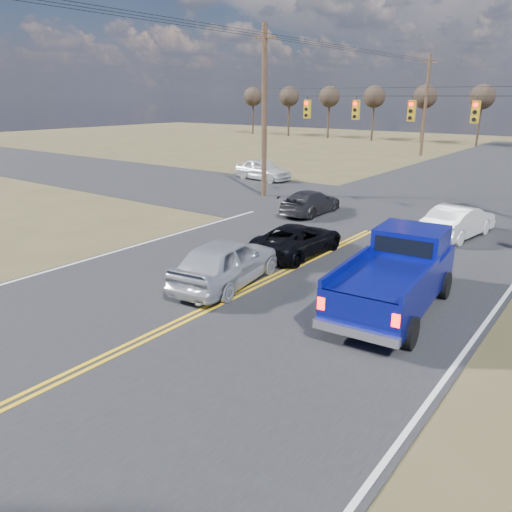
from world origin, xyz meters
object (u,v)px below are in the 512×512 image
Objects in this scene: pickup_truck at (396,276)px; black_suv at (298,239)px; cross_car_west at (263,170)px; white_car_queue at (459,221)px; dgrey_car_queue at (311,202)px; silver_suv at (226,262)px.

black_suv is at bearing 145.63° from pickup_truck.
pickup_truck is 24.02m from cross_car_west.
white_car_queue is 7.63m from dgrey_car_queue.
black_suv is at bearing -99.51° from silver_suv.
white_car_queue is at bearing 90.11° from pickup_truck.
silver_suv is at bearing 105.19° from dgrey_car_queue.
cross_car_west is at bearing -16.26° from white_car_queue.
black_suv is 18.36m from cross_car_west.
silver_suv is at bearing 89.74° from black_suv.
cross_car_west reaches higher than black_suv.
dgrey_car_queue is at bearing -61.98° from black_suv.
silver_suv reaches higher than black_suv.
dgrey_car_queue is at bearing -81.70° from silver_suv.
black_suv is (-5.18, 2.90, -0.46)m from pickup_truck.
cross_car_west reaches higher than white_car_queue.
cross_car_west is (-11.89, 18.21, -0.03)m from silver_suv.
white_car_queue is at bearing -120.82° from silver_suv.
pickup_truck is 9.36m from white_car_queue.
white_car_queue reaches higher than black_suv.
pickup_truck is 1.38× the size of white_car_queue.
black_suv is 1.00× the size of white_car_queue.
dgrey_car_queue is 11.47m from cross_car_west.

